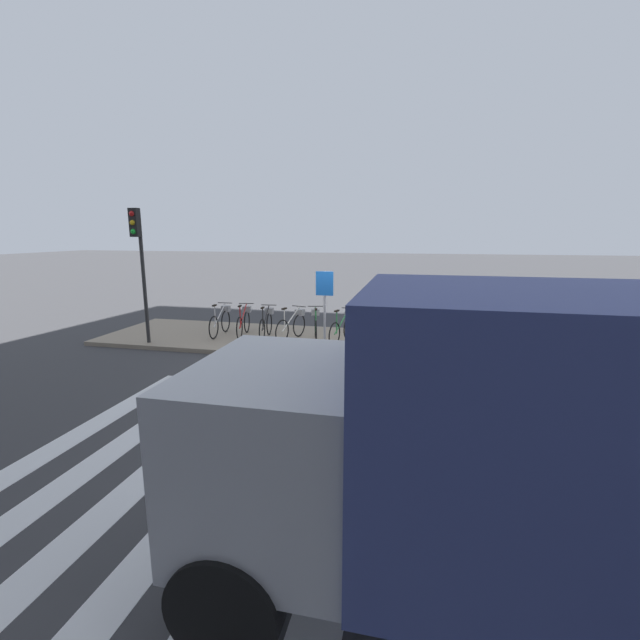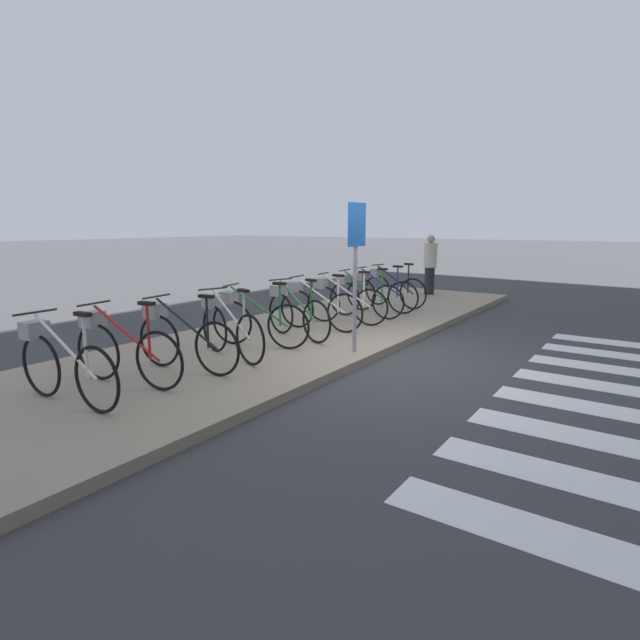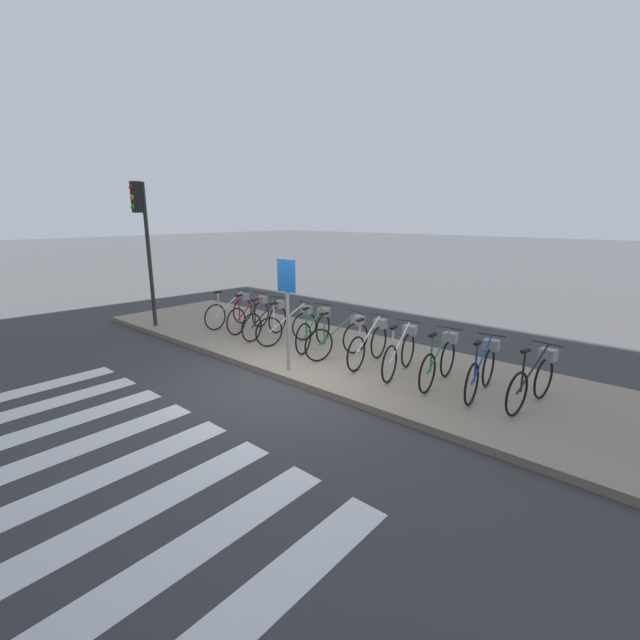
% 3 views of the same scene
% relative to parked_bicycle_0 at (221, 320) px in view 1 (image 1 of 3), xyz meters
% --- Properties ---
extents(ground_plane, '(120.00, 120.00, 0.00)m').
position_rel_parked_bicycle_0_xyz_m(ground_plane, '(3.73, -1.69, -0.56)').
color(ground_plane, '#38383A').
extents(sidewalk, '(14.39, 3.46, 0.12)m').
position_rel_parked_bicycle_0_xyz_m(sidewalk, '(3.73, 0.04, -0.50)').
color(sidewalk, gray).
rests_on(sidewalk, ground_plane).
extents(road_crosswalk, '(6.75, 8.00, 0.01)m').
position_rel_parked_bicycle_0_xyz_m(road_crosswalk, '(3.73, -7.52, -0.55)').
color(road_crosswalk, silver).
rests_on(road_crosswalk, ground_plane).
extents(parked_bicycle_0, '(0.46, 1.62, 1.00)m').
position_rel_parked_bicycle_0_xyz_m(parked_bicycle_0, '(0.00, 0.00, 0.00)').
color(parked_bicycle_0, black).
rests_on(parked_bicycle_0, sidewalk).
extents(parked_bicycle_1, '(0.46, 1.60, 1.00)m').
position_rel_parked_bicycle_0_xyz_m(parked_bicycle_1, '(0.73, 0.06, 0.00)').
color(parked_bicycle_1, black).
rests_on(parked_bicycle_1, sidewalk).
extents(parked_bicycle_2, '(0.46, 1.61, 1.00)m').
position_rel_parked_bicycle_0_xyz_m(parked_bicycle_2, '(1.49, -0.07, 0.00)').
color(parked_bicycle_2, black).
rests_on(parked_bicycle_2, sidewalk).
extents(parked_bicycle_3, '(0.57, 1.57, 1.00)m').
position_rel_parked_bicycle_0_xyz_m(parked_bicycle_3, '(2.29, -0.09, 0.00)').
color(parked_bicycle_3, black).
rests_on(parked_bicycle_3, sidewalk).
extents(parked_bicycle_4, '(0.56, 1.58, 1.00)m').
position_rel_parked_bicycle_0_xyz_m(parked_bicycle_4, '(2.96, 0.03, 0.00)').
color(parked_bicycle_4, black).
rests_on(parked_bicycle_4, sidewalk).
extents(parked_bicycle_5, '(0.58, 1.57, 1.00)m').
position_rel_parked_bicycle_0_xyz_m(parked_bicycle_5, '(3.79, -0.10, 0.00)').
color(parked_bicycle_5, black).
rests_on(parked_bicycle_5, sidewalk).
extents(parked_bicycle_6, '(0.46, 1.61, 1.00)m').
position_rel_parked_bicycle_0_xyz_m(parked_bicycle_6, '(4.48, -0.04, 0.00)').
color(parked_bicycle_6, black).
rests_on(parked_bicycle_6, sidewalk).
extents(parked_bicycle_7, '(0.47, 1.60, 1.00)m').
position_rel_parked_bicycle_0_xyz_m(parked_bicycle_7, '(5.22, -0.12, 0.00)').
color(parked_bicycle_7, black).
rests_on(parked_bicycle_7, sidewalk).
extents(parked_bicycle_8, '(0.46, 1.62, 1.00)m').
position_rel_parked_bicycle_0_xyz_m(parked_bicycle_8, '(6.00, -0.10, 0.00)').
color(parked_bicycle_8, black).
rests_on(parked_bicycle_8, sidewalk).
extents(parked_bicycle_9, '(0.46, 1.62, 1.00)m').
position_rel_parked_bicycle_0_xyz_m(parked_bicycle_9, '(6.73, -0.07, 0.00)').
color(parked_bicycle_9, black).
rests_on(parked_bicycle_9, sidewalk).
extents(parked_bicycle_10, '(0.46, 1.61, 1.00)m').
position_rel_parked_bicycle_0_xyz_m(parked_bicycle_10, '(7.50, -0.00, 0.00)').
color(parked_bicycle_10, black).
rests_on(parked_bicycle_10, sidewalk).
extents(truck, '(5.13, 1.95, 2.77)m').
position_rel_parked_bicycle_0_xyz_m(truck, '(6.70, -8.44, 1.01)').
color(truck, black).
rests_on(truck, ground_plane).
extents(pedestrian, '(0.34, 0.34, 1.55)m').
position_rel_parked_bicycle_0_xyz_m(pedestrian, '(9.91, 0.08, 0.37)').
color(pedestrian, '#23232D').
rests_on(pedestrian, sidewalk).
extents(traffic_light, '(0.24, 0.40, 3.70)m').
position_rel_parked_bicycle_0_xyz_m(traffic_light, '(-1.60, -1.45, 2.21)').
color(traffic_light, '#2D2D2D').
rests_on(traffic_light, sidewalk).
extents(sign_post, '(0.44, 0.07, 2.12)m').
position_rel_parked_bicycle_0_xyz_m(sign_post, '(3.53, -1.40, 1.01)').
color(sign_post, '#99999E').
rests_on(sign_post, sidewalk).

